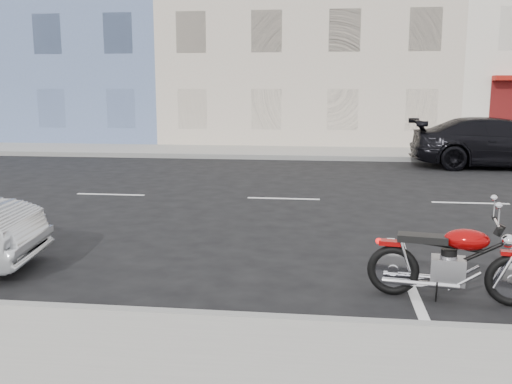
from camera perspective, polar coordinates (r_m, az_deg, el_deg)
ground at (r=12.68m, az=11.82°, el=-0.87°), size 120.00×120.00×0.00m
sidewalk_far at (r=21.59m, az=-3.41°, el=4.08°), size 80.00×3.40×0.15m
curb_far at (r=19.93m, az=-4.30°, el=3.56°), size 80.00×0.12×0.16m
bldg_blue at (r=31.75m, az=-17.79°, el=17.23°), size 12.00×12.00×13.00m
bldg_cream at (r=28.91m, az=5.48°, el=16.89°), size 12.00×12.00×11.50m
car_far at (r=19.07m, az=23.15°, el=4.54°), size 5.32×2.20×1.54m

